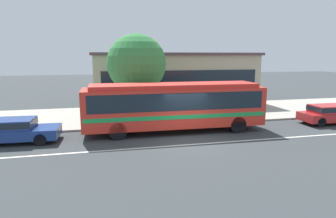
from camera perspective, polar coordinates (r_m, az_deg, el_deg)
The scene contains 10 objects.
ground_plane at distance 16.38m, azimuth 4.16°, elevation -6.04°, with size 120.00×120.00×0.00m, color #363B3D.
sidewalk_slab at distance 23.29m, azimuth -1.26°, elevation -0.93°, with size 60.00×8.00×0.12m, color #A59F93.
lane_stripe_center at distance 15.65m, azimuth 5.04°, elevation -6.83°, with size 56.00×0.16×0.01m, color silver.
transit_bus at distance 17.80m, azimuth 1.28°, elevation 0.97°, with size 10.87×2.72×2.95m.
sedan_behind_bus at distance 17.79m, azimuth -28.19°, elevation -3.53°, with size 4.82×2.10×1.29m.
sedan_far_ahead at distance 22.96m, azimuth 28.89°, elevation -0.72°, with size 4.23×1.80×1.29m.
pedestrian_waiting_near_sign at distance 19.97m, azimuth -13.70°, elevation -0.10°, with size 0.46×0.46×1.67m.
bus_stop_sign at distance 20.69m, azimuth 10.81°, elevation 2.30°, with size 0.13×0.44×2.61m.
street_tree_near_stop at distance 21.24m, azimuth -6.11°, elevation 8.73°, with size 4.20×4.20×6.02m.
station_building at distance 29.10m, azimuth 0.58°, elevation 6.05°, with size 15.14×8.58×4.86m.
Camera 1 is at (-4.76, -14.98, 4.61)m, focal length 31.45 mm.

